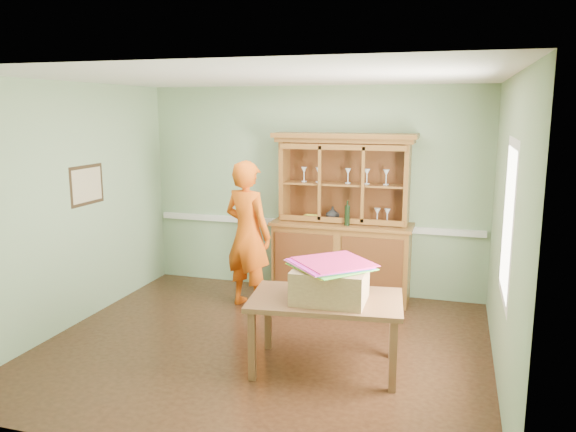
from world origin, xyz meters
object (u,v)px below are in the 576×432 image
(china_hutch, at_px, (342,241))
(dining_table, at_px, (326,306))
(person, at_px, (248,235))
(cardboard_box, at_px, (330,285))

(china_hutch, relative_size, dining_table, 1.43)
(person, bearing_deg, dining_table, 152.26)
(dining_table, distance_m, cardboard_box, 0.25)
(china_hutch, height_order, cardboard_box, china_hutch)
(china_hutch, bearing_deg, person, -147.50)
(dining_table, height_order, cardboard_box, cardboard_box)
(china_hutch, distance_m, person, 1.24)
(dining_table, relative_size, person, 0.82)
(china_hutch, relative_size, cardboard_box, 3.26)
(china_hutch, height_order, dining_table, china_hutch)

